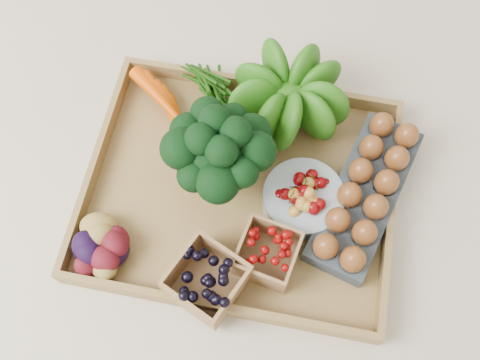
% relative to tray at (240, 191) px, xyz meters
% --- Properties ---
extents(ground, '(4.00, 4.00, 0.00)m').
position_rel_tray_xyz_m(ground, '(0.00, 0.00, -0.01)').
color(ground, beige).
rests_on(ground, ground).
extents(tray, '(0.55, 0.45, 0.01)m').
position_rel_tray_xyz_m(tray, '(0.00, 0.00, 0.00)').
color(tray, olive).
rests_on(tray, ground).
extents(carrots, '(0.20, 0.14, 0.05)m').
position_rel_tray_xyz_m(carrots, '(-0.14, 0.11, 0.03)').
color(carrots, '#DE4900').
rests_on(carrots, tray).
extents(lettuce, '(0.15, 0.15, 0.15)m').
position_rel_tray_xyz_m(lettuce, '(0.06, 0.18, 0.08)').
color(lettuce, '#1E560D').
rests_on(lettuce, tray).
extents(broccoli, '(0.18, 0.18, 0.14)m').
position_rel_tray_xyz_m(broccoli, '(-0.04, 0.01, 0.08)').
color(broccoli, black).
rests_on(broccoli, tray).
extents(cherry_bowl, '(0.14, 0.14, 0.04)m').
position_rel_tray_xyz_m(cherry_bowl, '(0.11, -0.00, 0.03)').
color(cherry_bowl, '#8C9EA5').
rests_on(cherry_bowl, tray).
extents(egg_carton, '(0.19, 0.33, 0.04)m').
position_rel_tray_xyz_m(egg_carton, '(0.22, 0.02, 0.03)').
color(egg_carton, '#343C42').
rests_on(egg_carton, tray).
extents(potatoes, '(0.14, 0.14, 0.08)m').
position_rel_tray_xyz_m(potatoes, '(-0.21, -0.16, 0.05)').
color(potatoes, '#440A12').
rests_on(potatoes, tray).
extents(punnet_blackberry, '(0.14, 0.14, 0.08)m').
position_rel_tray_xyz_m(punnet_blackberry, '(-0.02, -0.18, 0.05)').
color(punnet_blackberry, black).
rests_on(punnet_blackberry, tray).
extents(punnet_raspberry, '(0.11, 0.11, 0.07)m').
position_rel_tray_xyz_m(punnet_raspberry, '(0.07, -0.12, 0.04)').
color(punnet_raspberry, '#650404').
rests_on(punnet_raspberry, tray).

